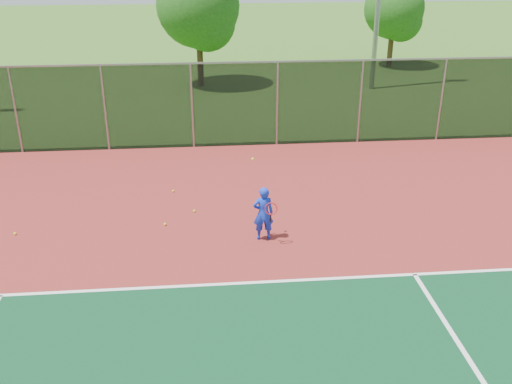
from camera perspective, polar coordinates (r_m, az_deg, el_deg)
ground at (r=10.55m, az=10.55°, el=-17.52°), size 120.00×120.00×0.00m
court_apron at (r=12.05m, az=8.07°, el=-11.24°), size 30.00×20.00×0.02m
fence_back at (r=20.41m, az=2.13°, el=8.89°), size 30.00×0.06×3.03m
tennis_player at (r=14.03m, az=0.74°, el=-2.14°), size 0.59×0.59×2.14m
practice_ball_0 at (r=15.75m, az=-22.96°, el=-3.85°), size 0.07×0.07×0.07m
practice_ball_1 at (r=15.15m, az=-9.09°, el=-3.20°), size 0.07×0.07×0.07m
practice_ball_2 at (r=15.76m, az=-6.19°, el=-1.90°), size 0.07×0.07×0.07m
practice_ball_4 at (r=17.07m, az=-8.27°, el=0.11°), size 0.07×0.07×0.07m
tree_back_left at (r=28.91m, az=-5.61°, el=17.66°), size 4.02×4.02×5.91m
tree_back_mid at (r=34.40m, az=13.82°, el=17.09°), size 3.34×3.34×4.90m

